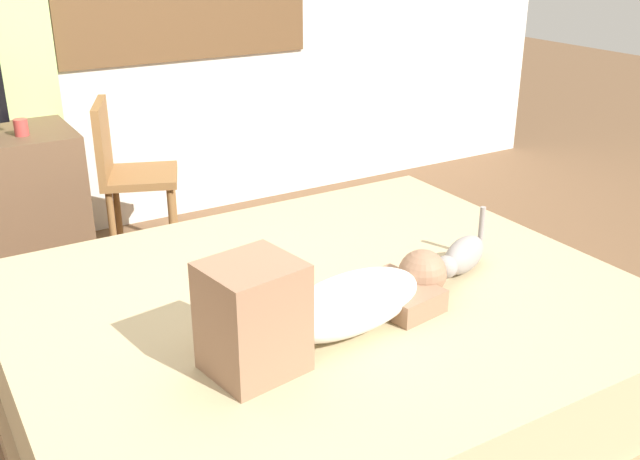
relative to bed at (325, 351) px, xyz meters
name	(u,v)px	position (x,y,z in m)	size (l,w,h in m)	color
ground_plane	(302,409)	(-0.09, 0.01, -0.23)	(16.00, 16.00, 0.00)	brown
bed	(325,351)	(0.00, 0.00, 0.00)	(2.19, 1.86, 0.47)	#997A56
person_lying	(327,305)	(-0.15, -0.26, 0.35)	(0.94, 0.39, 0.34)	silver
cat	(462,256)	(0.53, -0.12, 0.31)	(0.33, 0.21, 0.21)	gray
cup	(21,127)	(-0.67, 1.72, 0.55)	(0.07, 0.07, 0.08)	#B23D38
chair_by_desk	(125,168)	(-0.20, 1.67, 0.27)	(0.49, 0.49, 0.86)	brown
curtain_left	(2,7)	(-0.61, 2.10, 1.07)	(0.44, 0.06, 2.61)	#ADCC75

